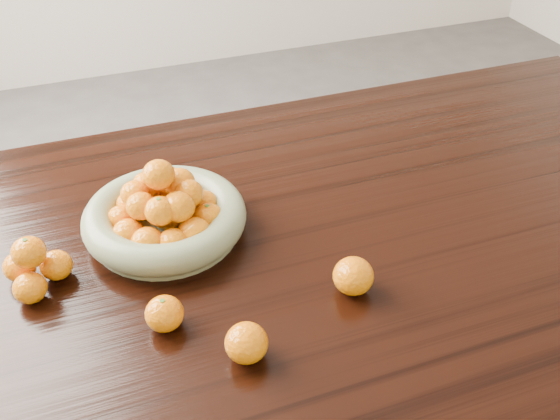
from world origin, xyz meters
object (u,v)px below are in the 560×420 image
object	(u,v)px
dining_table	(300,268)
orange_pyramid	(34,268)
loose_orange_0	(164,314)
fruit_bowl	(165,214)

from	to	relation	value
dining_table	orange_pyramid	xyz separation A→B (m)	(-0.47, 0.02, 0.13)
dining_table	loose_orange_0	distance (m)	0.34
fruit_bowl	loose_orange_0	distance (m)	0.24
dining_table	fruit_bowl	distance (m)	0.28
fruit_bowl	orange_pyramid	bearing A→B (deg)	-164.67
dining_table	orange_pyramid	bearing A→B (deg)	177.07
dining_table	loose_orange_0	bearing A→B (deg)	-153.25
dining_table	loose_orange_0	xyz separation A→B (m)	(-0.28, -0.14, 0.12)
orange_pyramid	fruit_bowl	bearing A→B (deg)	15.33
dining_table	fruit_bowl	bearing A→B (deg)	159.39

